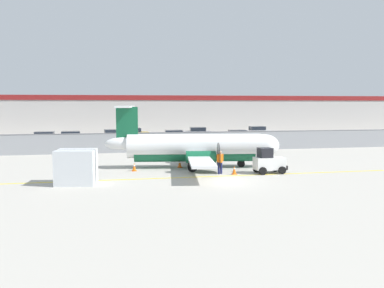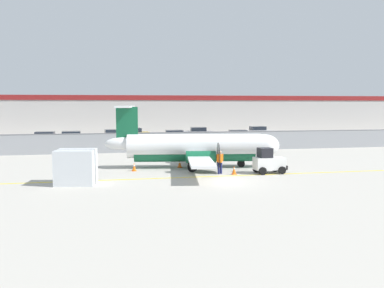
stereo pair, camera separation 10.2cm
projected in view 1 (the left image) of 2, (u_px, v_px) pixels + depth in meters
The scene contains 20 objects.
ground_plane at pixel (213, 176), 29.99m from camera, with size 140.00×140.00×0.01m.
perimeter_fence at pixel (175, 141), 45.47m from camera, with size 98.00×0.10×2.10m.
parking_lot_strip at pixel (161, 142), 56.77m from camera, with size 98.00×17.00×0.12m.
background_building at pixel (146, 114), 74.49m from camera, with size 91.00×8.10×6.50m.
commuter_airplane at pixel (198, 148), 34.05m from camera, with size 13.97×16.06×4.92m.
baggage_tug at pixel (269, 162), 31.30m from camera, with size 2.35×1.42×1.88m.
ground_crew_worker at pixel (220, 161), 30.98m from camera, with size 0.55×0.42×1.70m.
cargo_container at pixel (76, 167), 27.01m from camera, with size 2.68×2.34×2.20m.
traffic_cone_near_left at pixel (265, 160), 36.40m from camera, with size 0.36×0.36×0.64m.
traffic_cone_near_right at pixel (234, 170), 30.84m from camera, with size 0.36×0.36×0.64m.
traffic_cone_far_left at pixel (180, 164), 34.21m from camera, with size 0.36×0.36×0.64m.
traffic_cone_far_right at pixel (134, 167), 32.38m from camera, with size 0.36×0.36×0.64m.
parked_car_0 at pixel (45, 138), 52.25m from camera, with size 4.25×2.10×1.58m.
parked_car_1 at pixel (72, 138), 53.01m from camera, with size 4.24×2.08×1.58m.
parked_car_2 at pixel (112, 135), 56.76m from camera, with size 4.34×2.31×1.58m.
parked_car_3 at pixel (133, 134), 60.10m from camera, with size 4.35×2.34×1.58m.
parked_car_4 at pixel (173, 136), 55.27m from camera, with size 4.30×2.22×1.58m.
parked_car_5 at pixel (197, 133), 62.12m from camera, with size 4.34×2.30×1.58m.
parked_car_6 at pixel (237, 136), 55.48m from camera, with size 4.37×2.39×1.58m.
parked_car_7 at pixel (256, 132), 64.58m from camera, with size 4.20×2.01×1.58m.
Camera 1 is at (-7.58, -26.70, 5.07)m, focal length 40.00 mm.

